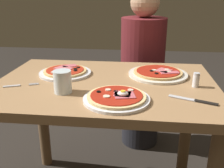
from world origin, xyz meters
name	(u,v)px	position (x,y,z in m)	size (l,w,h in m)	color
dining_table	(105,107)	(0.00, 0.00, 0.61)	(1.06, 0.74, 0.74)	#9E754C
pizza_foreground	(117,98)	(0.08, -0.21, 0.76)	(0.27, 0.27, 0.05)	white
pizza_across_left	(65,72)	(-0.23, 0.10, 0.75)	(0.27, 0.27, 0.03)	white
pizza_across_right	(158,73)	(0.26, 0.13, 0.75)	(0.30, 0.30, 0.03)	silver
water_glass_near	(63,83)	(-0.16, -0.15, 0.79)	(0.08, 0.08, 0.10)	silver
fork	(18,85)	(-0.39, -0.10, 0.75)	(0.15, 0.07, 0.00)	silver
knife	(196,101)	(0.39, -0.19, 0.75)	(0.19, 0.09, 0.01)	silver
salt_shaker	(196,80)	(0.42, -0.02, 0.78)	(0.03, 0.03, 0.07)	white
diner_person	(142,75)	(0.18, 0.68, 0.56)	(0.32, 0.32, 1.18)	black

